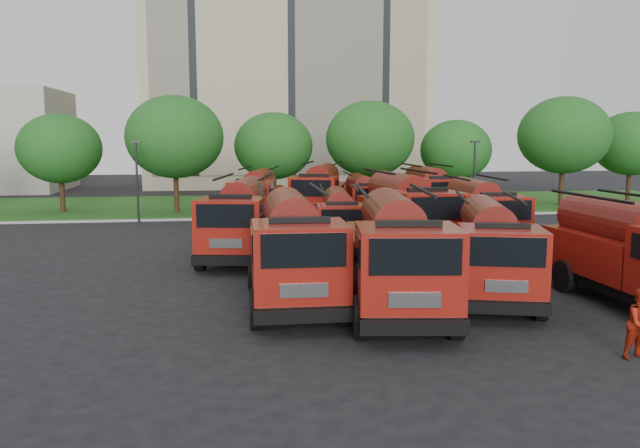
% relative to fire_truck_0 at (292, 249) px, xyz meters
% --- Properties ---
extents(ground, '(140.00, 140.00, 0.00)m').
position_rel_fire_truck_0_xyz_m(ground, '(2.24, 3.07, -1.77)').
color(ground, black).
rests_on(ground, ground).
extents(lawn, '(70.00, 16.00, 0.12)m').
position_rel_fire_truck_0_xyz_m(lawn, '(2.24, 29.07, -1.71)').
color(lawn, '#1D4F15').
rests_on(lawn, ground).
extents(curb, '(70.00, 0.30, 0.14)m').
position_rel_fire_truck_0_xyz_m(curb, '(2.24, 20.97, -1.70)').
color(curb, gray).
rests_on(curb, ground).
extents(apartment_building, '(30.00, 14.18, 25.00)m').
position_rel_fire_truck_0_xyz_m(apartment_building, '(4.24, 51.01, 10.73)').
color(apartment_building, '#BBAF8B').
rests_on(apartment_building, ground).
extents(tree_1, '(5.71, 5.71, 6.98)m').
position_rel_fire_truck_0_xyz_m(tree_1, '(-13.76, 26.07, 2.78)').
color(tree_1, '#382314').
rests_on(tree_1, ground).
extents(tree_2, '(6.72, 6.72, 8.22)m').
position_rel_fire_truck_0_xyz_m(tree_2, '(-5.76, 24.57, 3.58)').
color(tree_2, '#382314').
rests_on(tree_2, ground).
extents(tree_3, '(5.88, 5.88, 7.19)m').
position_rel_fire_truck_0_xyz_m(tree_3, '(1.24, 27.07, 2.91)').
color(tree_3, '#382314').
rests_on(tree_3, ground).
extents(tree_4, '(6.55, 6.55, 8.01)m').
position_rel_fire_truck_0_xyz_m(tree_4, '(8.24, 25.57, 3.45)').
color(tree_4, '#382314').
rests_on(tree_4, ground).
extents(tree_5, '(5.46, 5.46, 6.68)m').
position_rel_fire_truck_0_xyz_m(tree_5, '(15.24, 26.57, 2.58)').
color(tree_5, '#382314').
rests_on(tree_5, ground).
extents(tree_6, '(6.89, 6.89, 8.42)m').
position_rel_fire_truck_0_xyz_m(tree_6, '(23.24, 25.07, 3.72)').
color(tree_6, '#382314').
rests_on(tree_6, ground).
extents(tree_7, '(6.05, 6.05, 7.39)m').
position_rel_fire_truck_0_xyz_m(tree_7, '(30.24, 27.07, 3.05)').
color(tree_7, '#382314').
rests_on(tree_7, ground).
extents(lamp_post_0, '(0.60, 0.25, 5.11)m').
position_rel_fire_truck_0_xyz_m(lamp_post_0, '(-7.76, 20.27, 1.12)').
color(lamp_post_0, black).
rests_on(lamp_post_0, ground).
extents(lamp_post_1, '(0.60, 0.25, 5.11)m').
position_rel_fire_truck_0_xyz_m(lamp_post_1, '(14.24, 20.27, 1.12)').
color(lamp_post_1, black).
rests_on(lamp_post_1, ground).
extents(fire_truck_0, '(2.96, 7.78, 3.52)m').
position_rel_fire_truck_0_xyz_m(fire_truck_0, '(0.00, 0.00, 0.00)').
color(fire_truck_0, black).
rests_on(fire_truck_0, ground).
extents(fire_truck_1, '(3.73, 8.12, 3.56)m').
position_rel_fire_truck_0_xyz_m(fire_truck_1, '(3.06, -1.40, 0.02)').
color(fire_truck_1, black).
rests_on(fire_truck_1, ground).
extents(fire_truck_2, '(4.22, 7.42, 3.20)m').
position_rel_fire_truck_0_xyz_m(fire_truck_2, '(6.60, -0.33, -0.16)').
color(fire_truck_2, black).
rests_on(fire_truck_2, ground).
extents(fire_truck_3, '(2.85, 7.39, 3.33)m').
position_rel_fire_truck_0_xyz_m(fire_truck_3, '(10.72, -1.84, -0.09)').
color(fire_truck_3, black).
rests_on(fire_truck_3, ground).
extents(fire_truck_4, '(3.91, 7.96, 3.47)m').
position_rel_fire_truck_0_xyz_m(fire_truck_4, '(-1.53, 7.78, -0.03)').
color(fire_truck_4, black).
rests_on(fire_truck_4, ground).
extents(fire_truck_5, '(2.87, 6.52, 2.88)m').
position_rel_fire_truck_0_xyz_m(fire_truck_5, '(3.07, 8.95, -0.32)').
color(fire_truck_5, black).
rests_on(fire_truck_5, ground).
extents(fire_truck_6, '(3.33, 8.14, 3.63)m').
position_rel_fire_truck_0_xyz_m(fire_truck_6, '(6.18, 8.42, 0.06)').
color(fire_truck_6, black).
rests_on(fire_truck_6, ground).
extents(fire_truck_7, '(2.99, 7.33, 3.27)m').
position_rel_fire_truck_0_xyz_m(fire_truck_7, '(10.03, 8.91, -0.12)').
color(fire_truck_7, black).
rests_on(fire_truck_7, ground).
extents(fire_truck_8, '(3.90, 7.64, 3.32)m').
position_rel_fire_truck_0_xyz_m(fire_truck_8, '(-0.36, 19.12, -0.10)').
color(fire_truck_8, black).
rests_on(fire_truck_8, ground).
extents(fire_truck_9, '(4.78, 8.34, 3.60)m').
position_rel_fire_truck_0_xyz_m(fire_truck_9, '(3.63, 19.19, 0.04)').
color(fire_truck_9, black).
rests_on(fire_truck_9, ground).
extents(fire_truck_10, '(2.65, 6.68, 3.00)m').
position_rel_fire_truck_0_xyz_m(fire_truck_10, '(6.18, 18.20, -0.26)').
color(fire_truck_10, black).
rests_on(fire_truck_10, ground).
extents(fire_truck_11, '(2.95, 7.73, 3.49)m').
position_rel_fire_truck_0_xyz_m(fire_truck_11, '(10.43, 17.76, -0.01)').
color(fire_truck_11, black).
rests_on(fire_truck_11, ground).
extents(firefighter_1, '(0.91, 0.59, 1.75)m').
position_rel_fire_truck_0_xyz_m(firefighter_1, '(7.85, -6.45, -1.77)').
color(firefighter_1, maroon).
rests_on(firefighter_1, ground).
extents(firefighter_3, '(0.96, 0.50, 1.49)m').
position_rel_fire_truck_0_xyz_m(firefighter_3, '(12.18, 2.04, -1.77)').
color(firefighter_3, black).
rests_on(firefighter_3, ground).
extents(firefighter_4, '(0.94, 0.95, 1.66)m').
position_rel_fire_truck_0_xyz_m(firefighter_4, '(-0.02, 0.95, -1.77)').
color(firefighter_4, black).
rests_on(firefighter_4, ground).
extents(firefighter_5, '(1.53, 1.32, 1.54)m').
position_rel_fire_truck_0_xyz_m(firefighter_5, '(11.17, 4.71, -1.77)').
color(firefighter_5, black).
rests_on(firefighter_5, ground).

